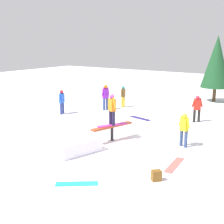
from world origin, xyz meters
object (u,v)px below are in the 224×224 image
Objects in this scene: loose_snowboard_navy at (140,118)px; rail_feature at (112,128)px; bystander_purple at (106,96)px; pine_tree_far at (217,62)px; bystander_red at (197,107)px; main_rider_on_rail at (112,110)px; bystander_blue at (62,101)px; loose_snowboard_cyan at (77,184)px; loose_snowboard_coral at (174,165)px; backpack_on_snow at (156,176)px; bystander_brown at (123,95)px; bystander_yellow at (184,128)px.

rail_feature is at bearing 116.77° from loose_snowboard_navy.
pine_tree_far reaches higher than bystander_purple.
bystander_red reaches higher than rail_feature.
main_rider_on_rail is 5.96m from bystander_blue.
main_rider_on_rail is (0.00, 0.00, 0.80)m from rail_feature.
rail_feature is 1.54× the size of main_rider_on_rail.
loose_snowboard_navy is 1.07× the size of loose_snowboard_cyan.
main_rider_on_rail is at bearing 116.77° from loose_snowboard_navy.
bystander_red is 7.82m from bystander_blue.
loose_snowboard_coral is 4.54× the size of backpack_on_snow.
rail_feature is 6.31× the size of backpack_on_snow.
loose_snowboard_navy is (-0.73, -2.95, -0.89)m from bystander_purple.
bystander_brown is (6.27, 3.43, 0.20)m from rail_feature.
bystander_yellow is at bearing -55.01° from rail_feature.
bystander_blue reaches higher than backpack_on_snow.
bystander_brown is 10.05m from loose_snowboard_coral.
pine_tree_far reaches higher than loose_snowboard_coral.
loose_snowboard_cyan is 3.83× the size of backpack_on_snow.
pine_tree_far is at bearing -90.14° from loose_snowboard_navy.
loose_snowboard_cyan is 3.63m from loose_snowboard_coral.
bystander_yellow is (-4.20, -0.95, -0.01)m from bystander_red.
bystander_red is 1.11× the size of loose_snowboard_cyan.
loose_snowboard_coral is 13.23m from pine_tree_far.
bystander_blue is 11.29m from pine_tree_far.
pine_tree_far is (15.79, 0.61, 2.84)m from loose_snowboard_cyan.
bystander_brown is at bearing 55.89° from main_rider_on_rail.
loose_snowboard_cyan is at bearing -132.43° from main_rider_on_rail.
bystander_purple is (4.92, 3.90, 0.31)m from rail_feature.
bystander_yellow is 0.92× the size of loose_snowboard_coral.
rail_feature is at bearing 43.85° from bystander_purple.
bystander_purple is 1.14× the size of bystander_brown.
bystander_brown is (5.23, 6.33, -0.01)m from bystander_yellow.
main_rider_on_rail is at bearing 48.87° from bystander_blue.
loose_snowboard_cyan is at bearing 36.43° from bystander_purple.
rail_feature reaches higher than loose_snowboard_coral.
bystander_yellow reaches higher than loose_snowboard_coral.
loose_snowboard_navy is at bearing 33.63° from loose_snowboard_coral.
loose_snowboard_cyan is (-8.34, -2.49, 0.00)m from loose_snowboard_navy.
loose_snowboard_cyan is (-4.15, -1.54, -1.38)m from main_rider_on_rail.
loose_snowboard_navy and loose_snowboard_cyan have the same top height.
bystander_brown is at bearing 79.78° from backpack_on_snow.
pine_tree_far is (7.45, -1.88, 2.84)m from loose_snowboard_navy.
loose_snowboard_coral is at bearing -168.95° from pine_tree_far.
main_rider_on_rail is 11.77m from pine_tree_far.
bystander_blue is 9.64m from loose_snowboard_cyan.
main_rider_on_rail is 0.98× the size of bystander_yellow.
loose_snowboard_cyan is at bearing 172.15° from backpack_on_snow.
bystander_purple is (-0.32, 5.84, 0.09)m from bystander_red.
main_rider_on_rail is 7.17m from bystander_brown.
main_rider_on_rail reaches higher than loose_snowboard_navy.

